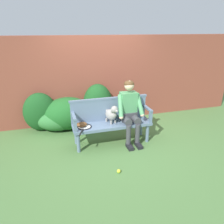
{
  "coord_description": "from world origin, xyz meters",
  "views": [
    {
      "loc": [
        -1.16,
        -3.94,
        2.31
      ],
      "look_at": [
        0.0,
        0.0,
        0.71
      ],
      "focal_mm": 34.46,
      "sensor_mm": 36.0,
      "label": 1
    }
  ],
  "objects_px": {
    "tennis_racket": "(84,127)",
    "baseball_glove": "(82,124)",
    "garden_bench": "(112,126)",
    "tennis_ball": "(119,171)",
    "dog_on_bench": "(112,114)",
    "person_seated": "(129,109)"
  },
  "relations": [
    {
      "from": "garden_bench",
      "to": "tennis_ball",
      "type": "bearing_deg",
      "value": -100.13
    },
    {
      "from": "baseball_glove",
      "to": "tennis_racket",
      "type": "bearing_deg",
      "value": -68.01
    },
    {
      "from": "tennis_ball",
      "to": "dog_on_bench",
      "type": "bearing_deg",
      "value": 80.04
    },
    {
      "from": "dog_on_bench",
      "to": "baseball_glove",
      "type": "distance_m",
      "value": 0.65
    },
    {
      "from": "baseball_glove",
      "to": "dog_on_bench",
      "type": "bearing_deg",
      "value": -3.2
    },
    {
      "from": "garden_bench",
      "to": "tennis_ball",
      "type": "height_order",
      "value": "garden_bench"
    },
    {
      "from": "tennis_racket",
      "to": "baseball_glove",
      "type": "relative_size",
      "value": 2.63
    },
    {
      "from": "tennis_racket",
      "to": "person_seated",
      "type": "bearing_deg",
      "value": 2.7
    },
    {
      "from": "dog_on_bench",
      "to": "tennis_ball",
      "type": "distance_m",
      "value": 1.25
    },
    {
      "from": "dog_on_bench",
      "to": "tennis_racket",
      "type": "distance_m",
      "value": 0.63
    },
    {
      "from": "dog_on_bench",
      "to": "tennis_racket",
      "type": "relative_size",
      "value": 0.69
    },
    {
      "from": "garden_bench",
      "to": "person_seated",
      "type": "distance_m",
      "value": 0.51
    },
    {
      "from": "baseball_glove",
      "to": "tennis_ball",
      "type": "bearing_deg",
      "value": -70.79
    },
    {
      "from": "tennis_racket",
      "to": "baseball_glove",
      "type": "bearing_deg",
      "value": 115.76
    },
    {
      "from": "person_seated",
      "to": "tennis_ball",
      "type": "xyz_separation_m",
      "value": [
        -0.56,
        -1.03,
        -0.7
      ]
    },
    {
      "from": "garden_bench",
      "to": "tennis_racket",
      "type": "relative_size",
      "value": 2.85
    },
    {
      "from": "garden_bench",
      "to": "person_seated",
      "type": "bearing_deg",
      "value": -1.3
    },
    {
      "from": "dog_on_bench",
      "to": "tennis_ball",
      "type": "relative_size",
      "value": 6.05
    },
    {
      "from": "garden_bench",
      "to": "person_seated",
      "type": "xyz_separation_m",
      "value": [
        0.38,
        -0.01,
        0.34
      ]
    },
    {
      "from": "garden_bench",
      "to": "dog_on_bench",
      "type": "bearing_deg",
      "value": 88.05
    },
    {
      "from": "tennis_ball",
      "to": "tennis_racket",
      "type": "bearing_deg",
      "value": 112.77
    },
    {
      "from": "garden_bench",
      "to": "tennis_ball",
      "type": "relative_size",
      "value": 24.96
    }
  ]
}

